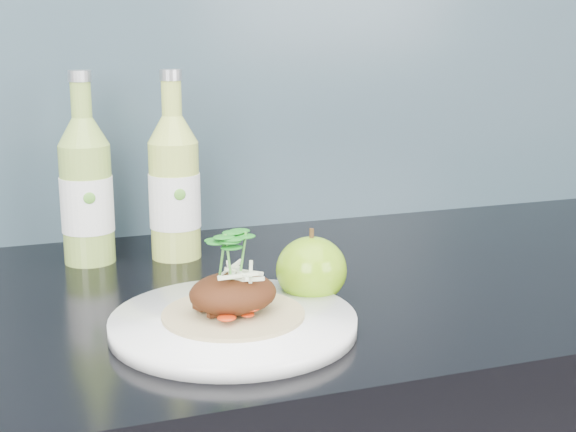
# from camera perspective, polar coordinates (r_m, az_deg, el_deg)

# --- Properties ---
(dinner_plate) EXTENTS (0.28, 0.28, 0.02)m
(dinner_plate) POSITION_cam_1_polar(r_m,az_deg,el_deg) (0.82, -3.90, -7.62)
(dinner_plate) COLOR white
(dinner_plate) RESTS_ON kitchen_counter
(pork_taco) EXTENTS (0.14, 0.14, 0.10)m
(pork_taco) POSITION_cam_1_polar(r_m,az_deg,el_deg) (0.81, -3.94, -5.24)
(pork_taco) COLOR #A18A5C
(pork_taco) RESTS_ON dinner_plate
(green_apple) EXTENTS (0.10, 0.10, 0.08)m
(green_apple) POSITION_cam_1_polar(r_m,az_deg,el_deg) (0.89, 1.67, -3.84)
(green_apple) COLOR #5B9610
(green_apple) RESTS_ON kitchen_counter
(cider_bottle_left) EXTENTS (0.07, 0.07, 0.25)m
(cider_bottle_left) POSITION_cam_1_polar(r_m,az_deg,el_deg) (1.06, -14.14, 1.72)
(cider_bottle_left) COLOR #8EB049
(cider_bottle_left) RESTS_ON kitchen_counter
(cider_bottle_right) EXTENTS (0.07, 0.07, 0.25)m
(cider_bottle_right) POSITION_cam_1_polar(r_m,az_deg,el_deg) (1.06, -8.08, 1.99)
(cider_bottle_right) COLOR #B4C954
(cider_bottle_right) RESTS_ON kitchen_counter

